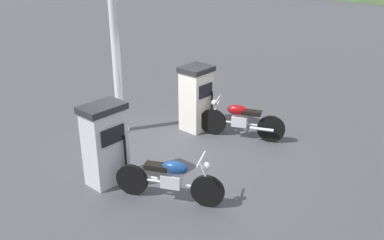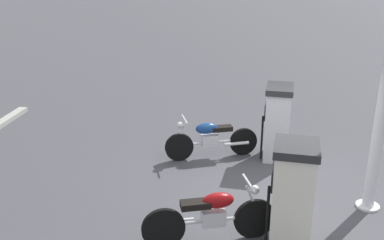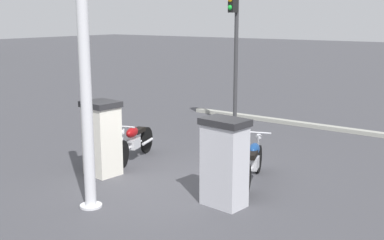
{
  "view_description": "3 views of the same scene",
  "coord_description": "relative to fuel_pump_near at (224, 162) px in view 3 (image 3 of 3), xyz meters",
  "views": [
    {
      "loc": [
        5.11,
        -6.5,
        4.37
      ],
      "look_at": [
        0.99,
        -0.54,
        1.28
      ],
      "focal_mm": 39.46,
      "sensor_mm": 36.0,
      "label": 1
    },
    {
      "loc": [
        0.5,
        7.28,
        3.98
      ],
      "look_at": [
        1.37,
        -0.35,
        1.22
      ],
      "focal_mm": 40.76,
      "sensor_mm": 36.0,
      "label": 2
    },
    {
      "loc": [
        -7.52,
        -5.94,
        3.37
      ],
      "look_at": [
        0.53,
        -0.22,
        1.27
      ],
      "focal_mm": 45.97,
      "sensor_mm": 36.0,
      "label": 3
    }
  ],
  "objects": [
    {
      "name": "fuel_pump_far",
      "position": [
        0.0,
        3.08,
        -0.0
      ],
      "size": [
        0.74,
        0.79,
        1.61
      ],
      "color": "silver",
      "rests_on": "ground"
    },
    {
      "name": "motorcycle_near_pump",
      "position": [
        1.41,
        0.18,
        -0.37
      ],
      "size": [
        1.96,
        0.83,
        0.94
      ],
      "color": "black",
      "rests_on": "ground"
    },
    {
      "name": "canopy_support_pole",
      "position": [
        -1.46,
        1.91,
        1.32
      ],
      "size": [
        0.4,
        0.4,
        4.42
      ],
      "color": "silver",
      "rests_on": "ground"
    },
    {
      "name": "ground_plane",
      "position": [
        0.32,
        1.54,
        -0.82
      ],
      "size": [
        120.0,
        120.0,
        0.0
      ],
      "primitive_type": "plane",
      "color": "#424247"
    },
    {
      "name": "motorcycle_far_pump",
      "position": [
        1.16,
        3.22,
        -0.35
      ],
      "size": [
        1.97,
        0.78,
        0.96
      ],
      "color": "black",
      "rests_on": "ground"
    },
    {
      "name": "roadside_traffic_light",
      "position": [
        5.44,
        3.05,
        2.01
      ],
      "size": [
        0.4,
        0.3,
        4.18
      ],
      "color": "#38383A",
      "rests_on": "ground"
    },
    {
      "name": "road_edge_kerb",
      "position": [
        7.0,
        1.54,
        -0.76
      ],
      "size": [
        0.33,
        7.84,
        0.12
      ],
      "color": "#9E9E93",
      "rests_on": "ground"
    },
    {
      "name": "fuel_pump_near",
      "position": [
        0.0,
        0.0,
        0.0
      ],
      "size": [
        0.66,
        0.88,
        1.61
      ],
      "color": "silver",
      "rests_on": "ground"
    }
  ]
}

